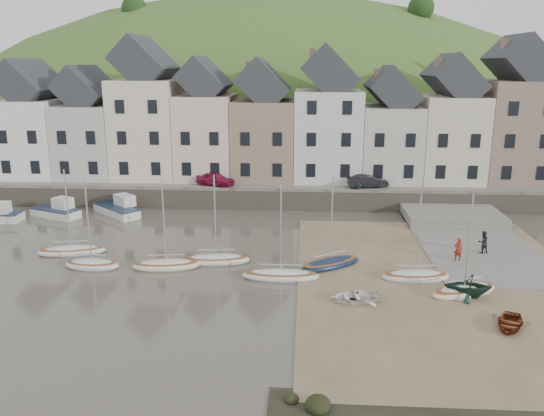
# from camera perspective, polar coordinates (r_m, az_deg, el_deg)

# --- Properties ---
(ground) EXTENTS (160.00, 160.00, 0.00)m
(ground) POSITION_cam_1_polar(r_m,az_deg,el_deg) (34.68, -0.61, -7.35)
(ground) COLOR #454036
(ground) RESTS_ON ground
(quay_land) EXTENTS (90.00, 30.00, 1.50)m
(quay_land) POSITION_cam_1_polar(r_m,az_deg,el_deg) (65.25, 1.40, 3.94)
(quay_land) COLOR #3D5E25
(quay_land) RESTS_ON ground
(quay_street) EXTENTS (70.00, 7.00, 0.10)m
(quay_street) POSITION_cam_1_polar(r_m,az_deg,el_deg) (53.83, 0.95, 2.46)
(quay_street) COLOR slate
(quay_street) RESTS_ON quay_land
(seawall) EXTENTS (70.00, 1.20, 1.80)m
(seawall) POSITION_cam_1_polar(r_m,az_deg,el_deg) (50.57, 0.76, 0.89)
(seawall) COLOR slate
(seawall) RESTS_ON ground
(beach) EXTENTS (18.00, 26.00, 0.06)m
(beach) POSITION_cam_1_polar(r_m,az_deg,el_deg) (35.66, 17.46, -7.38)
(beach) COLOR brown
(beach) RESTS_ON ground
(slipway) EXTENTS (8.00, 18.00, 0.12)m
(slipway) POSITION_cam_1_polar(r_m,az_deg,el_deg) (43.96, 20.12, -3.34)
(slipway) COLOR slate
(slipway) RESTS_ON ground
(hillside) EXTENTS (134.40, 84.00, 84.00)m
(hillside) POSITION_cam_1_polar(r_m,az_deg,el_deg) (97.41, -0.99, -3.75)
(hillside) COLOR #3D5E25
(hillside) RESTS_ON ground
(townhouse_terrace) EXTENTS (61.05, 8.00, 13.93)m
(townhouse_terrace) POSITION_cam_1_polar(r_m,az_deg,el_deg) (56.32, 2.95, 8.95)
(townhouse_terrace) COLOR white
(townhouse_terrace) RESTS_ON quay_land
(sailboat_0) EXTENTS (4.94, 2.47, 6.32)m
(sailboat_0) POSITION_cam_1_polar(r_m,az_deg,el_deg) (41.34, -20.18, -4.19)
(sailboat_0) COLOR silver
(sailboat_0) RESTS_ON ground
(sailboat_1) EXTENTS (3.74, 1.70, 6.32)m
(sailboat_1) POSITION_cam_1_polar(r_m,az_deg,el_deg) (38.15, -18.29, -5.59)
(sailboat_1) COLOR silver
(sailboat_1) RESTS_ON ground
(sailboat_2) EXTENTS (4.59, 2.12, 6.32)m
(sailboat_2) POSITION_cam_1_polar(r_m,az_deg,el_deg) (36.83, -11.00, -5.84)
(sailboat_2) COLOR beige
(sailboat_2) RESTS_ON ground
(sailboat_3) EXTENTS (4.73, 2.04, 6.32)m
(sailboat_3) POSITION_cam_1_polar(r_m,az_deg,el_deg) (37.31, -5.85, -5.36)
(sailboat_3) COLOR silver
(sailboat_3) RESTS_ON ground
(sailboat_4) EXTENTS (4.91, 1.52, 6.32)m
(sailboat_4) POSITION_cam_1_polar(r_m,az_deg,el_deg) (34.49, 0.91, -7.01)
(sailboat_4) COLOR silver
(sailboat_4) RESTS_ON ground
(sailboat_5) EXTENTS (4.65, 3.84, 6.32)m
(sailboat_5) POSITION_cam_1_polar(r_m,az_deg,el_deg) (36.58, 6.12, -5.79)
(sailboat_5) COLOR #122039
(sailboat_5) RESTS_ON ground
(sailboat_6) EXTENTS (4.36, 1.85, 6.32)m
(sailboat_6) POSITION_cam_1_polar(r_m,az_deg,el_deg) (35.50, 14.76, -6.87)
(sailboat_6) COLOR silver
(sailboat_6) RESTS_ON ground
(sailboat_7) EXTENTS (4.58, 3.17, 6.32)m
(sailboat_7) POSITION_cam_1_polar(r_m,az_deg,el_deg) (34.17, 19.43, -8.12)
(sailboat_7) COLOR beige
(sailboat_7) RESTS_ON ground
(motorboat_0) EXTENTS (4.76, 3.27, 1.70)m
(motorboat_0) POSITION_cam_1_polar(r_m,az_deg,el_deg) (51.63, -21.51, -0.23)
(motorboat_0) COLOR silver
(motorboat_0) RESTS_ON ground
(motorboat_2) EXTENTS (5.21, 4.96, 1.70)m
(motorboat_2) POSITION_cam_1_polar(r_m,az_deg,el_deg) (50.75, -15.74, 0.01)
(motorboat_2) COLOR silver
(motorboat_2) RESTS_ON ground
(rowboat_white) EXTENTS (3.16, 2.52, 0.59)m
(rowboat_white) POSITION_cam_1_polar(r_m,az_deg,el_deg) (31.58, 8.60, -9.15)
(rowboat_white) COLOR white
(rowboat_white) RESTS_ON beach
(rowboat_green) EXTENTS (2.83, 2.50, 1.40)m
(rowboat_green) POSITION_cam_1_polar(r_m,az_deg,el_deg) (33.63, 19.80, -7.62)
(rowboat_green) COLOR #142D24
(rowboat_green) RESTS_ON beach
(rowboat_red) EXTENTS (2.80, 3.15, 0.54)m
(rowboat_red) POSITION_cam_1_polar(r_m,az_deg,el_deg) (30.85, 23.56, -10.95)
(rowboat_red) COLOR brown
(rowboat_red) RESTS_ON beach
(person_red) EXTENTS (0.60, 0.42, 1.57)m
(person_red) POSITION_cam_1_polar(r_m,az_deg,el_deg) (39.22, 18.87, -4.10)
(person_red) COLOR maroon
(person_red) RESTS_ON slipway
(person_dark) EXTENTS (0.93, 0.82, 1.59)m
(person_dark) POSITION_cam_1_polar(r_m,az_deg,el_deg) (41.35, 21.17, -3.33)
(person_dark) COLOR black
(person_dark) RESTS_ON slipway
(car_left) EXTENTS (4.09, 2.71, 1.29)m
(car_left) POSITION_cam_1_polar(r_m,az_deg,el_deg) (53.37, -5.93, 3.04)
(car_left) COLOR maroon
(car_left) RESTS_ON quay_street
(car_right) EXTENTS (3.99, 2.18, 1.25)m
(car_right) POSITION_cam_1_polar(r_m,az_deg,el_deg) (53.01, 9.99, 2.79)
(car_right) COLOR black
(car_right) RESTS_ON quay_street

